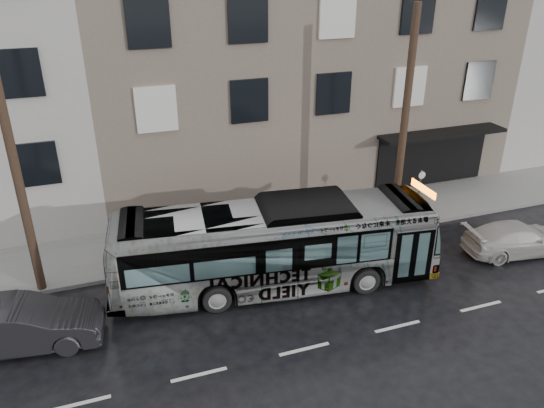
% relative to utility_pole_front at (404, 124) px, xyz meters
% --- Properties ---
extents(ground, '(120.00, 120.00, 0.00)m').
position_rel_utility_pole_front_xyz_m(ground, '(-6.50, -3.30, -4.65)').
color(ground, black).
rests_on(ground, ground).
extents(sidewalk, '(90.00, 3.60, 0.15)m').
position_rel_utility_pole_front_xyz_m(sidewalk, '(-6.50, 1.60, -4.58)').
color(sidewalk, gray).
rests_on(sidewalk, ground).
extents(building_taupe, '(20.00, 12.00, 11.00)m').
position_rel_utility_pole_front_xyz_m(building_taupe, '(-1.50, 9.40, 0.85)').
color(building_taupe, '#7A695E').
rests_on(building_taupe, ground).
extents(utility_pole_front, '(0.30, 0.30, 9.00)m').
position_rel_utility_pole_front_xyz_m(utility_pole_front, '(0.00, 0.00, 0.00)').
color(utility_pole_front, '#432F21').
rests_on(utility_pole_front, sidewalk).
extents(utility_pole_rear, '(0.30, 0.30, 9.00)m').
position_rel_utility_pole_front_xyz_m(utility_pole_rear, '(-14.00, 0.00, 0.00)').
color(utility_pole_rear, '#432F21').
rests_on(utility_pole_rear, sidewalk).
extents(sign_post, '(0.06, 0.06, 2.40)m').
position_rel_utility_pole_front_xyz_m(sign_post, '(1.10, 0.00, -3.30)').
color(sign_post, slate).
rests_on(sign_post, sidewalk).
extents(bus, '(11.55, 4.07, 3.15)m').
position_rel_utility_pole_front_xyz_m(bus, '(-6.18, -2.25, -3.08)').
color(bus, '#B2B2B2').
rests_on(bus, ground).
extents(white_sedan, '(4.46, 2.29, 1.24)m').
position_rel_utility_pole_front_xyz_m(white_sedan, '(3.53, -3.31, -4.03)').
color(white_sedan, '#B9B6B0').
rests_on(white_sedan, ground).
extents(dark_sedan, '(4.80, 2.19, 1.52)m').
position_rel_utility_pole_front_xyz_m(dark_sedan, '(-14.37, -2.87, -3.89)').
color(dark_sedan, black).
rests_on(dark_sedan, ground).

